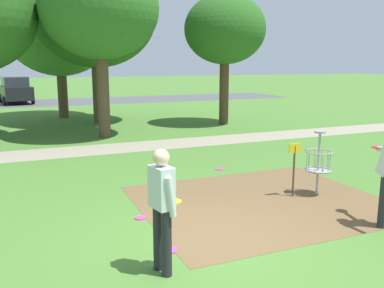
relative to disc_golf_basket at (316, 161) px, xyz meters
The scene contains 14 objects.
ground_plane 3.54m from the disc_golf_basket, 153.93° to the right, with size 160.00×160.00×0.00m, color #47752D.
dirt_tee_pad 1.49m from the disc_golf_basket, behind, with size 4.90×4.15×0.01m, color brown.
disc_golf_basket is the anchor object (origin of this frame).
player_foreground_watching 4.52m from the disc_golf_basket, 154.85° to the right, with size 0.43×0.49×1.71m.
frisbee_by_tee 4.10m from the disc_golf_basket, 160.47° to the right, with size 0.25×0.25×0.02m, color #E53D99.
frisbee_mid_grass 2.96m from the disc_golf_basket, 108.65° to the left, with size 0.22×0.22×0.02m, color #E53D99.
frisbee_far_left 3.90m from the disc_golf_basket, behind, with size 0.21×0.21×0.02m, color #E53D99.
tree_near_right 10.04m from the disc_golf_basket, 107.44° to the left, with size 4.30×4.30×6.56m.
tree_mid_left 11.11m from the disc_golf_basket, 73.53° to the left, with size 3.63×3.63×5.81m.
tree_mid_right 16.26m from the disc_golf_basket, 103.09° to the left, with size 5.35×5.35×6.68m.
tree_far_left 13.70m from the disc_golf_basket, 99.85° to the left, with size 5.57×5.57×7.30m.
parking_lot_strip 24.68m from the disc_golf_basket, 97.24° to the left, with size 36.00×6.00×0.01m, color #4C4C51.
parked_car_leftmost 25.50m from the disc_golf_basket, 103.26° to the left, with size 2.36×4.39×1.84m.
gravel_path 7.31m from the disc_golf_basket, 115.32° to the left, with size 40.00×1.69×0.00m, color gray.
Camera 1 is at (-2.63, -5.33, 2.80)m, focal length 38.71 mm.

